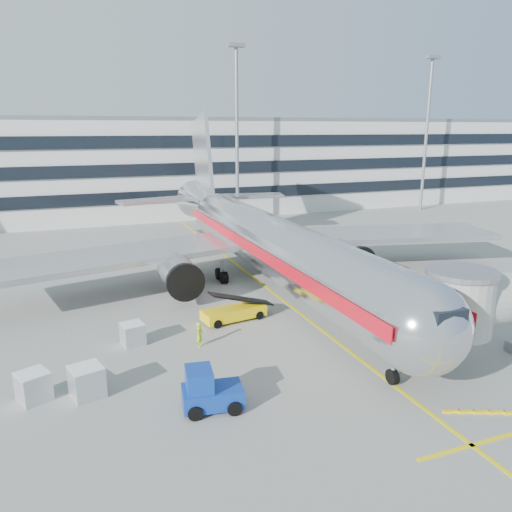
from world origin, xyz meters
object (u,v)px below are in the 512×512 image
object	(u,v)px
main_jet	(263,240)
cargo_container_front	(87,381)
belt_loader	(234,312)
baggage_tug	(208,391)
cargo_container_left	(33,386)
ramp_worker	(200,334)
cargo_container_right	(133,334)

from	to	relation	value
main_jet	cargo_container_front	bearing A→B (deg)	-137.04
cargo_container_front	belt_loader	bearing A→B (deg)	34.92
baggage_tug	cargo_container_left	distance (m)	9.35
baggage_tug	ramp_worker	world-z (taller)	baggage_tug
main_jet	cargo_container_front	distance (m)	22.17
belt_loader	cargo_container_right	size ratio (longest dim) A/B	3.18
belt_loader	ramp_worker	size ratio (longest dim) A/B	3.09
belt_loader	ramp_worker	bearing A→B (deg)	-134.92
ramp_worker	main_jet	bearing A→B (deg)	-3.16
baggage_tug	cargo_container_left	xyz separation A→B (m)	(-8.36, 4.17, -0.21)
belt_loader	baggage_tug	world-z (taller)	belt_loader
cargo_container_right	ramp_worker	distance (m)	4.49
main_jet	cargo_container_left	size ratio (longest dim) A/B	26.00
cargo_container_front	main_jet	bearing A→B (deg)	42.96
main_jet	baggage_tug	xyz separation A→B (m)	(-10.32, -18.52, -3.24)
belt_loader	main_jet	bearing A→B (deg)	54.66
cargo_container_right	cargo_container_left	bearing A→B (deg)	-137.74
cargo_container_right	cargo_container_front	size ratio (longest dim) A/B	0.83
cargo_container_right	cargo_container_front	xyz separation A→B (m)	(-3.17, -5.87, 0.12)
main_jet	ramp_worker	bearing A→B (deg)	-128.75
baggage_tug	belt_loader	bearing A→B (deg)	65.47
baggage_tug	cargo_container_left	world-z (taller)	baggage_tug
baggage_tug	ramp_worker	bearing A→B (deg)	78.57
baggage_tug	ramp_worker	xyz separation A→B (m)	(1.53, 7.56, -0.16)
ramp_worker	cargo_container_left	bearing A→B (deg)	144.51
cargo_container_left	cargo_container_right	xyz separation A→B (m)	(5.82, 5.29, -0.06)
belt_loader	ramp_worker	xyz separation A→B (m)	(-3.55, -3.56, 0.15)
baggage_tug	ramp_worker	distance (m)	7.72
baggage_tug	cargo_container_right	bearing A→B (deg)	105.04
baggage_tug	cargo_container_front	world-z (taller)	baggage_tug
cargo_container_right	belt_loader	bearing A→B (deg)	12.28
belt_loader	cargo_container_left	world-z (taller)	belt_loader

